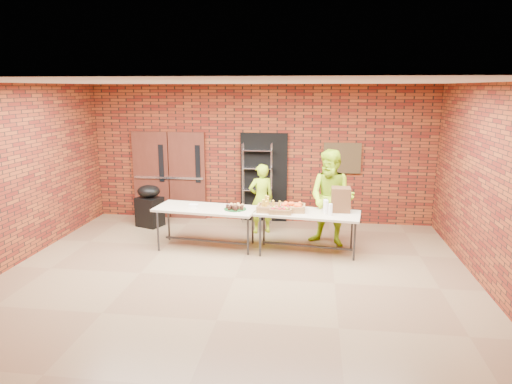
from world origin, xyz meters
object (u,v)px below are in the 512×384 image
table_left (206,211)px  wire_rack (257,183)px  table_right (308,216)px  volunteer_man (332,198)px  covered_grill (149,206)px  volunteer_woman (261,199)px  coffee_dispenser (341,200)px

table_left → wire_rack: bearing=74.5°
table_right → volunteer_man: (0.46, 0.51, 0.23)m
table_right → covered_grill: 3.85m
volunteer_woman → volunteer_man: 1.63m
coffee_dispenser → volunteer_woman: volunteer_woman is taller
wire_rack → coffee_dispenser: 2.56m
wire_rack → table_left: wire_rack is taller
coffee_dispenser → volunteer_man: bearing=113.0°
table_right → volunteer_man: volunteer_man is taller
table_left → volunteer_woman: bearing=55.2°
wire_rack → coffee_dispenser: (1.83, -1.79, 0.11)m
volunteer_woman → volunteer_man: bearing=133.0°
table_right → volunteer_woman: 1.53m
wire_rack → volunteer_woman: (0.19, -0.80, -0.17)m
covered_grill → table_right: bearing=0.9°
volunteer_woman → volunteer_man: size_ratio=0.79×
covered_grill → coffee_dispenser: bearing=5.3°
volunteer_man → table_right: bearing=-111.7°
wire_rack → table_right: (1.21, -1.93, -0.20)m
table_right → coffee_dispenser: 0.70m
volunteer_woman → table_right: bearing=107.9°
table_right → covered_grill: (-3.62, 1.29, -0.26)m
wire_rack → covered_grill: bearing=-163.3°
volunteer_man → coffee_dispenser: bearing=-46.3°
covered_grill → volunteer_man: 4.19m
wire_rack → volunteer_woman: bearing=-74.9°
table_right → volunteer_woman: volunteer_woman is taller
coffee_dispenser → table_right: bearing=-167.7°
wire_rack → table_left: (-0.78, -1.88, -0.19)m
table_left → coffee_dispenser: size_ratio=4.42×
table_right → volunteer_man: size_ratio=1.06×
table_left → volunteer_woman: 1.45m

